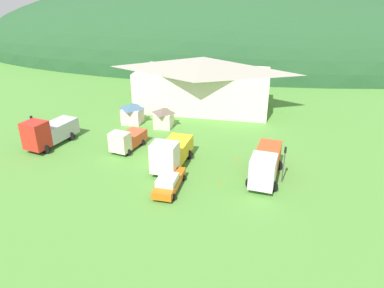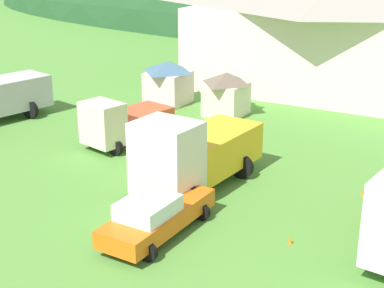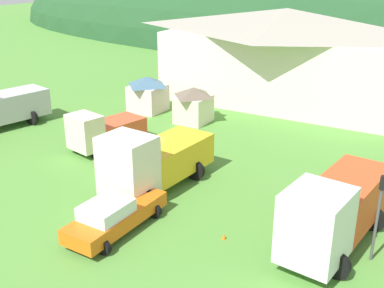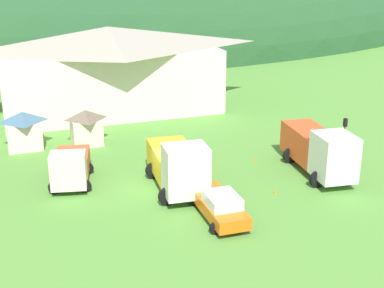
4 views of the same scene
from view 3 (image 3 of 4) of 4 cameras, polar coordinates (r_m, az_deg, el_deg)
name	(u,v)px [view 3 (image 3 of 4)]	position (r m, az deg, el deg)	size (l,w,h in m)	color
ground_plane	(137,178)	(27.47, -6.60, -4.04)	(200.00, 200.00, 0.00)	#518C38
forested_hill_backdrop	(367,36)	(85.22, 20.22, 12.03)	(143.37, 60.00, 38.19)	#234C28
depot_building	(285,55)	(42.00, 11.05, 10.43)	(21.27, 10.27, 7.96)	silver
play_shed_cream	(194,104)	(36.26, 0.18, 4.79)	(2.45, 2.71, 2.74)	beige
play_shed_pink	(148,93)	(39.17, -5.33, 6.05)	(2.76, 2.80, 2.89)	beige
light_truck_cream	(103,131)	(31.53, -10.63, 1.58)	(3.29, 5.38, 2.63)	beige
heavy_rig_striped	(153,160)	(25.34, -4.75, -1.94)	(3.72, 7.19, 3.60)	silver
heavy_rig_white	(335,210)	(21.15, 16.73, -7.53)	(3.61, 7.69, 3.45)	white
service_pickup_orange	(114,215)	(22.09, -9.28, -8.40)	(2.40, 5.42, 1.66)	orange
traffic_light_east	(379,209)	(20.49, 21.45, -7.29)	(0.20, 0.32, 3.82)	#4C4C51
traffic_cone_near_pickup	(292,196)	(25.82, 11.88, -6.09)	(0.36, 0.36, 0.58)	orange
traffic_cone_mid_row	(224,239)	(21.68, 3.83, -11.30)	(0.36, 0.36, 0.58)	orange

